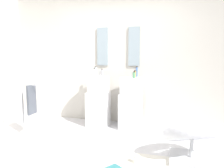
{
  "coord_description": "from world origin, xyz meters",
  "views": [
    {
      "loc": [
        1.05,
        -2.81,
        1.44
      ],
      "look_at": [
        0.15,
        0.55,
        0.95
      ],
      "focal_mm": 35.61,
      "sensor_mm": 36.0,
      "label": 1
    }
  ],
  "objects_px": {
    "pedestal_sink_right": "(131,102)",
    "soap_bottle_green": "(134,75)",
    "pedestal_sink_left": "(98,100)",
    "soap_bottle_grey": "(102,73)",
    "towel_rack": "(30,101)",
    "soap_bottle_amber": "(135,74)",
    "soap_bottle_clear": "(96,71)",
    "lounge_chair": "(192,136)",
    "coffee_mug": "(137,159)",
    "soap_bottle_white": "(94,73)",
    "soap_bottle_blue": "(137,72)"
  },
  "relations": [
    {
      "from": "lounge_chair",
      "to": "soap_bottle_amber",
      "type": "bearing_deg",
      "value": 128.56
    },
    {
      "from": "towel_rack",
      "to": "soap_bottle_white",
      "type": "xyz_separation_m",
      "value": [
        0.91,
        0.72,
        0.44
      ]
    },
    {
      "from": "soap_bottle_amber",
      "to": "soap_bottle_green",
      "type": "height_order",
      "value": "soap_bottle_amber"
    },
    {
      "from": "soap_bottle_clear",
      "to": "soap_bottle_green",
      "type": "bearing_deg",
      "value": -14.3
    },
    {
      "from": "soap_bottle_grey",
      "to": "soap_bottle_green",
      "type": "relative_size",
      "value": 1.14
    },
    {
      "from": "lounge_chair",
      "to": "towel_rack",
      "type": "distance_m",
      "value": 2.63
    },
    {
      "from": "pedestal_sink_left",
      "to": "soap_bottle_clear",
      "type": "distance_m",
      "value": 0.57
    },
    {
      "from": "pedestal_sink_right",
      "to": "soap_bottle_green",
      "type": "distance_m",
      "value": 0.55
    },
    {
      "from": "soap_bottle_grey",
      "to": "towel_rack",
      "type": "bearing_deg",
      "value": -135.63
    },
    {
      "from": "lounge_chair",
      "to": "pedestal_sink_left",
      "type": "bearing_deg",
      "value": 146.57
    },
    {
      "from": "pedestal_sink_left",
      "to": "soap_bottle_white",
      "type": "height_order",
      "value": "soap_bottle_white"
    },
    {
      "from": "soap_bottle_grey",
      "to": "soap_bottle_amber",
      "type": "relative_size",
      "value": 1.11
    },
    {
      "from": "towel_rack",
      "to": "soap_bottle_blue",
      "type": "xyz_separation_m",
      "value": [
        1.67,
        1.0,
        0.45
      ]
    },
    {
      "from": "coffee_mug",
      "to": "soap_bottle_green",
      "type": "bearing_deg",
      "value": 101.49
    },
    {
      "from": "pedestal_sink_right",
      "to": "lounge_chair",
      "type": "distance_m",
      "value": 1.51
    },
    {
      "from": "lounge_chair",
      "to": "coffee_mug",
      "type": "relative_size",
      "value": 9.29
    },
    {
      "from": "soap_bottle_amber",
      "to": "lounge_chair",
      "type": "bearing_deg",
      "value": -51.44
    },
    {
      "from": "pedestal_sink_right",
      "to": "soap_bottle_white",
      "type": "distance_m",
      "value": 0.88
    },
    {
      "from": "pedestal_sink_left",
      "to": "soap_bottle_amber",
      "type": "distance_m",
      "value": 0.89
    },
    {
      "from": "pedestal_sink_right",
      "to": "lounge_chair",
      "type": "relative_size",
      "value": 1.06
    },
    {
      "from": "soap_bottle_amber",
      "to": "soap_bottle_blue",
      "type": "relative_size",
      "value": 0.64
    },
    {
      "from": "soap_bottle_white",
      "to": "soap_bottle_amber",
      "type": "bearing_deg",
      "value": 19.09
    },
    {
      "from": "pedestal_sink_right",
      "to": "soap_bottle_amber",
      "type": "xyz_separation_m",
      "value": [
        0.05,
        0.11,
        0.53
      ]
    },
    {
      "from": "towel_rack",
      "to": "soap_bottle_white",
      "type": "bearing_deg",
      "value": 38.31
    },
    {
      "from": "soap_bottle_clear",
      "to": "soap_bottle_white",
      "type": "bearing_deg",
      "value": -75.96
    },
    {
      "from": "pedestal_sink_right",
      "to": "soap_bottle_green",
      "type": "height_order",
      "value": "soap_bottle_green"
    },
    {
      "from": "pedestal_sink_right",
      "to": "towel_rack",
      "type": "bearing_deg",
      "value": -151.44
    },
    {
      "from": "pedestal_sink_right",
      "to": "soap_bottle_clear",
      "type": "height_order",
      "value": "soap_bottle_clear"
    },
    {
      "from": "soap_bottle_clear",
      "to": "soap_bottle_amber",
      "type": "bearing_deg",
      "value": 1.63
    },
    {
      "from": "towel_rack",
      "to": "soap_bottle_clear",
      "type": "distance_m",
      "value": 1.35
    },
    {
      "from": "soap_bottle_clear",
      "to": "soap_bottle_blue",
      "type": "distance_m",
      "value": 0.82
    },
    {
      "from": "pedestal_sink_right",
      "to": "soap_bottle_green",
      "type": "xyz_separation_m",
      "value": [
        0.08,
        -0.12,
        0.53
      ]
    },
    {
      "from": "soap_bottle_amber",
      "to": "soap_bottle_white",
      "type": "distance_m",
      "value": 0.77
    },
    {
      "from": "soap_bottle_amber",
      "to": "soap_bottle_blue",
      "type": "height_order",
      "value": "soap_bottle_blue"
    },
    {
      "from": "towel_rack",
      "to": "soap_bottle_green",
      "type": "bearing_deg",
      "value": 24.11
    },
    {
      "from": "pedestal_sink_right",
      "to": "coffee_mug",
      "type": "distance_m",
      "value": 1.48
    },
    {
      "from": "soap_bottle_clear",
      "to": "soap_bottle_green",
      "type": "relative_size",
      "value": 1.52
    },
    {
      "from": "coffee_mug",
      "to": "soap_bottle_white",
      "type": "bearing_deg",
      "value": 129.27
    },
    {
      "from": "soap_bottle_grey",
      "to": "soap_bottle_amber",
      "type": "height_order",
      "value": "soap_bottle_grey"
    },
    {
      "from": "lounge_chair",
      "to": "soap_bottle_white",
      "type": "xyz_separation_m",
      "value": [
        -1.69,
        0.96,
        0.72
      ]
    },
    {
      "from": "pedestal_sink_right",
      "to": "towel_rack",
      "type": "distance_m",
      "value": 1.81
    },
    {
      "from": "towel_rack",
      "to": "soap_bottle_grey",
      "type": "distance_m",
      "value": 1.44
    },
    {
      "from": "soap_bottle_grey",
      "to": "soap_bottle_clear",
      "type": "height_order",
      "value": "soap_bottle_clear"
    },
    {
      "from": "pedestal_sink_left",
      "to": "lounge_chair",
      "type": "bearing_deg",
      "value": -33.43
    },
    {
      "from": "pedestal_sink_left",
      "to": "soap_bottle_white",
      "type": "xyz_separation_m",
      "value": [
        -0.02,
        -0.14,
        0.55
      ]
    },
    {
      "from": "soap_bottle_amber",
      "to": "soap_bottle_green",
      "type": "bearing_deg",
      "value": -84.21
    },
    {
      "from": "towel_rack",
      "to": "soap_bottle_blue",
      "type": "height_order",
      "value": "soap_bottle_blue"
    },
    {
      "from": "pedestal_sink_left",
      "to": "soap_bottle_clear",
      "type": "height_order",
      "value": "soap_bottle_clear"
    },
    {
      "from": "pedestal_sink_left",
      "to": "soap_bottle_grey",
      "type": "height_order",
      "value": "soap_bottle_grey"
    },
    {
      "from": "pedestal_sink_right",
      "to": "soap_bottle_grey",
      "type": "height_order",
      "value": "soap_bottle_grey"
    }
  ]
}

